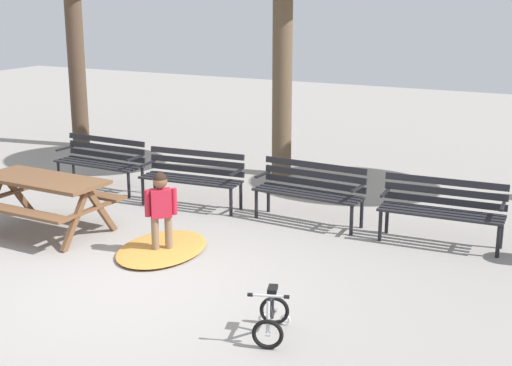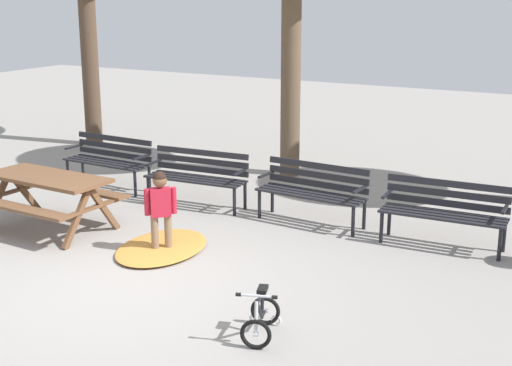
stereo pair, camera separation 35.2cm
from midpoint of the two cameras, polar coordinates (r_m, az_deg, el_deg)
The scene contains 9 objects.
ground at distance 8.38m, azimuth -9.25°, elevation -7.99°, with size 36.00×36.00×0.00m, color gray.
picnic_table at distance 10.34m, azimuth -15.12°, elevation -0.39°, with size 1.86×1.42×0.79m.
park_bench_far_left at distance 12.38m, azimuth -10.63°, elevation 2.00°, with size 1.62×0.52×0.85m.
park_bench_left at distance 11.14m, azimuth -3.69°, elevation 0.78°, with size 1.63×0.57×0.85m.
park_bench_right at distance 10.34m, azimuth 5.52°, elevation -0.40°, with size 1.63×0.56×0.85m.
park_bench_far_right at distance 9.71m, azimuth 15.63°, elevation -1.92°, with size 1.62×0.53×0.85m.
child_standing at distance 9.13m, azimuth -6.43°, elevation -1.76°, with size 0.32×0.30×1.06m.
kids_bicycle at distance 7.08m, azimuth 1.83°, elevation -10.52°, with size 0.50×0.63×0.54m.
leaf_pile at distance 9.41m, azimuth -6.36°, elevation -5.05°, with size 1.49×1.05×0.07m, color #C68438.
Camera 2 is at (5.00, -5.94, 3.26)m, focal length 50.82 mm.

